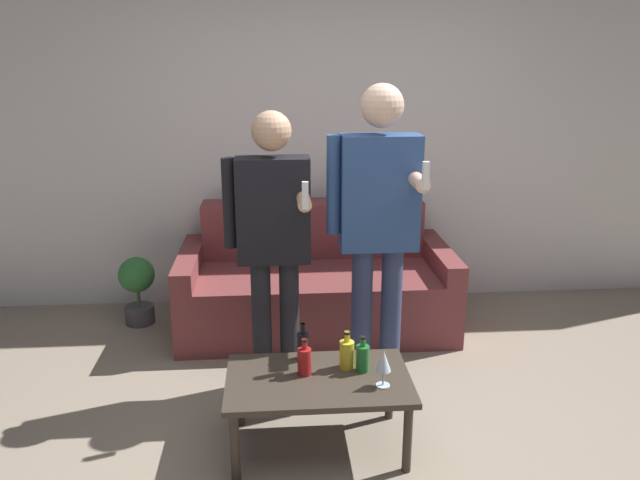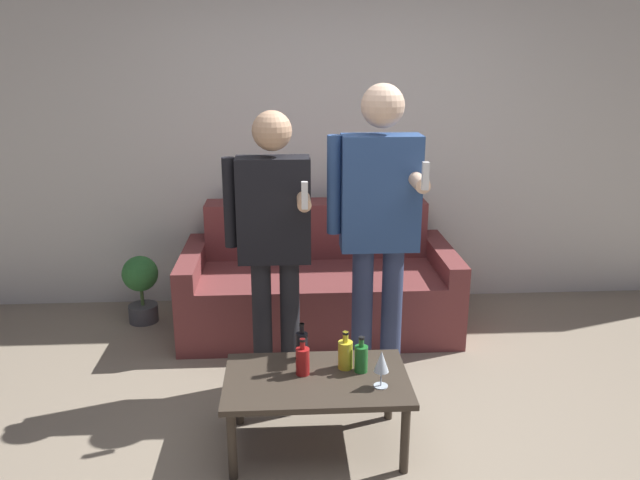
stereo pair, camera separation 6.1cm
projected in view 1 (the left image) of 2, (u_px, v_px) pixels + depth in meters
The scene contains 12 objects.
ground_plane at pixel (351, 459), 3.08m from camera, with size 16.00×16.00×0.00m, color gray.
wall_back at pixel (318, 130), 4.72m from camera, with size 8.00×0.06×2.70m.
couch at pixel (316, 284), 4.53m from camera, with size 1.92×0.93×0.86m.
coffee_table at pixel (318, 386), 3.08m from camera, with size 0.91×0.56×0.39m.
bottle_orange at pixel (346, 353), 3.14m from camera, with size 0.07×0.07×0.20m.
bottle_green at pixel (303, 345), 3.23m from camera, with size 0.06×0.06×0.20m.
bottle_dark at pixel (363, 357), 3.11m from camera, with size 0.07×0.07×0.19m.
bottle_yellow at pixel (304, 360), 3.08m from camera, with size 0.07×0.07×0.19m.
wine_glass_near at pixel (384, 362), 2.96m from camera, with size 0.07×0.07×0.19m.
person_standing_left at pixel (273, 231), 3.48m from camera, with size 0.48×0.42×1.63m.
person_standing_right at pixel (378, 215), 3.48m from camera, with size 0.51×0.45×1.77m.
potted_plant at pixel (137, 285), 4.53m from camera, with size 0.26×0.26×0.51m.
Camera 1 is at (-0.35, -2.60, 1.94)m, focal length 35.00 mm.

